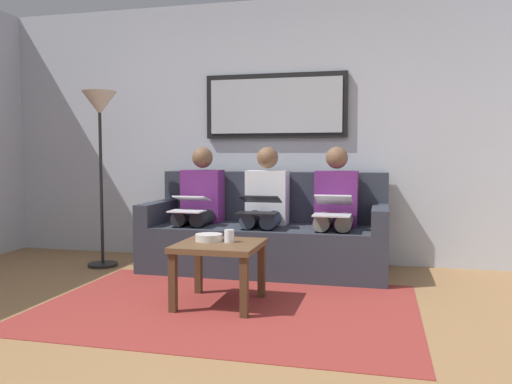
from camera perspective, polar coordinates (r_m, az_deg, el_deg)
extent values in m
cube|color=olive|center=(2.95, -8.29, -18.08)|extent=(6.00, 5.20, 0.10)
cube|color=#B7BCC6|center=(5.24, 2.36, 6.70)|extent=(6.00, 0.12, 2.60)
cube|color=maroon|center=(3.69, -3.22, -12.57)|extent=(2.60, 1.80, 0.01)
cube|color=#2D333D|center=(4.77, 1.01, -6.19)|extent=(2.20, 0.90, 0.42)
cube|color=#2D333D|center=(5.05, 1.89, -0.47)|extent=(2.20, 0.20, 0.48)
cube|color=#2D333D|center=(4.61, 13.61, -2.77)|extent=(0.14, 0.90, 0.20)
cube|color=#2D333D|center=(5.05, -10.47, -2.13)|extent=(0.14, 0.90, 0.20)
cube|color=black|center=(5.17, 2.16, 9.51)|extent=(1.42, 0.04, 0.64)
cube|color=#B2B7BC|center=(5.14, 2.11, 9.54)|extent=(1.32, 0.01, 0.54)
cube|color=brown|center=(3.66, -4.09, -5.94)|extent=(0.58, 0.58, 0.04)
cube|color=#4C331E|center=(3.40, -1.32, -10.52)|extent=(0.05, 0.05, 0.40)
cube|color=#4C331E|center=(3.56, -9.20, -9.92)|extent=(0.05, 0.05, 0.40)
cube|color=#4C331E|center=(3.87, 0.62, -8.72)|extent=(0.05, 0.05, 0.40)
cube|color=#4C331E|center=(4.01, -6.40, -8.30)|extent=(0.05, 0.05, 0.40)
cylinder|color=silver|center=(3.66, -2.98, -4.88)|extent=(0.07, 0.07, 0.09)
cylinder|color=beige|center=(3.73, -5.24, -5.03)|extent=(0.20, 0.20, 0.05)
cube|color=#66236B|center=(4.71, 8.90, -0.73)|extent=(0.38, 0.22, 0.50)
sphere|color=brown|center=(4.69, 8.95, 3.78)|extent=(0.20, 0.20, 0.20)
cylinder|color=gray|center=(4.51, 9.79, -3.24)|extent=(0.14, 0.42, 0.14)
cylinder|color=gray|center=(4.53, 7.51, -3.19)|extent=(0.14, 0.42, 0.14)
cylinder|color=gray|center=(4.35, 9.55, -7.25)|extent=(0.11, 0.11, 0.42)
cylinder|color=gray|center=(4.37, 7.18, -7.18)|extent=(0.11, 0.11, 0.42)
cube|color=silver|center=(4.30, 8.41, -2.56)|extent=(0.31, 0.24, 0.01)
cube|color=silver|center=(4.45, 8.62, -0.86)|extent=(0.31, 0.22, 0.10)
cube|color=#A5C6EA|center=(4.45, 8.62, -0.81)|extent=(0.28, 0.19, 0.08)
cube|color=silver|center=(4.81, 1.27, -0.58)|extent=(0.38, 0.22, 0.50)
sphere|color=brown|center=(4.79, 1.28, 3.83)|extent=(0.20, 0.20, 0.20)
cylinder|color=#384256|center=(4.60, 1.80, -3.04)|extent=(0.14, 0.42, 0.14)
cylinder|color=#384256|center=(4.64, -0.38, -2.98)|extent=(0.14, 0.42, 0.14)
cylinder|color=#384256|center=(4.44, 1.23, -6.96)|extent=(0.11, 0.11, 0.42)
cylinder|color=#384256|center=(4.48, -1.03, -6.85)|extent=(0.11, 0.11, 0.42)
cube|color=black|center=(4.41, 0.09, -2.36)|extent=(0.35, 0.22, 0.01)
cube|color=black|center=(4.54, 0.51, -0.80)|extent=(0.35, 0.21, 0.08)
cube|color=#A5C6EA|center=(4.53, 0.50, -0.75)|extent=(0.31, 0.18, 0.06)
cube|color=#66236B|center=(4.98, -5.93, -0.44)|extent=(0.38, 0.22, 0.50)
sphere|color=brown|center=(4.97, -5.96, 3.82)|extent=(0.20, 0.20, 0.20)
cylinder|color=#232328|center=(4.77, -5.74, -2.80)|extent=(0.14, 0.42, 0.14)
cylinder|color=#232328|center=(4.84, -7.76, -2.73)|extent=(0.14, 0.42, 0.14)
cylinder|color=#232328|center=(4.62, -6.59, -6.55)|extent=(0.11, 0.11, 0.42)
cylinder|color=#232328|center=(4.69, -8.67, -6.42)|extent=(0.11, 0.11, 0.42)
cube|color=white|center=(4.60, -7.68, -2.13)|extent=(0.30, 0.20, 0.01)
cube|color=white|center=(4.71, -7.13, -0.70)|extent=(0.30, 0.20, 0.06)
cube|color=#A5C6EA|center=(4.70, -7.15, -0.66)|extent=(0.27, 0.17, 0.05)
cylinder|color=black|center=(5.19, -16.61, -7.72)|extent=(0.28, 0.28, 0.03)
cylinder|color=black|center=(5.09, -16.78, 0.41)|extent=(0.03, 0.03, 1.50)
cone|color=beige|center=(5.11, -16.96, 9.40)|extent=(0.32, 0.32, 0.22)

